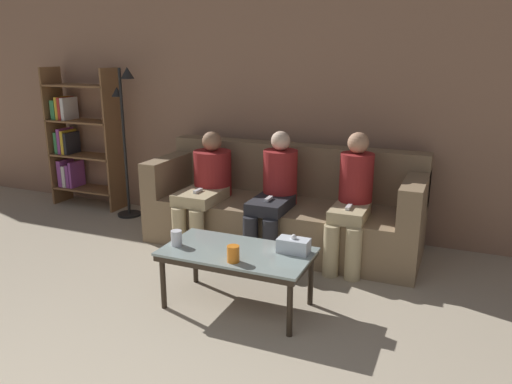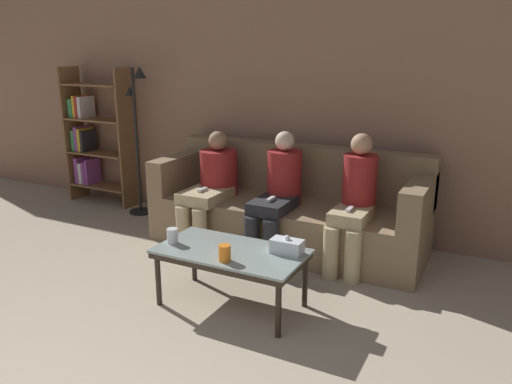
{
  "view_description": "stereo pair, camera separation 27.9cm",
  "coord_description": "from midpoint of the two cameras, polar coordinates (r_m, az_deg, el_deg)",
  "views": [
    {
      "loc": [
        1.5,
        -0.71,
        1.77
      ],
      "look_at": [
        0.0,
        2.85,
        0.69
      ],
      "focal_mm": 35.0,
      "sensor_mm": 36.0,
      "label": 1
    },
    {
      "loc": [
        1.75,
        -0.59,
        1.77
      ],
      "look_at": [
        0.0,
        2.85,
        0.69
      ],
      "focal_mm": 35.0,
      "sensor_mm": 36.0,
      "label": 2
    }
  ],
  "objects": [
    {
      "name": "wall_back",
      "position": [
        4.97,
        3.75,
        10.25
      ],
      "size": [
        12.0,
        0.06,
        2.6
      ],
      "color": "#9E755B",
      "rests_on": "ground_plane"
    },
    {
      "name": "seated_person_mid_right",
      "position": [
        4.22,
        9.12,
        -0.71
      ],
      "size": [
        0.31,
        0.62,
        1.13
      ],
      "color": "tan",
      "rests_on": "ground_plane"
    },
    {
      "name": "tissue_box",
      "position": [
        3.46,
        2.01,
        -6.14
      ],
      "size": [
        0.22,
        0.12,
        0.13
      ],
      "color": "silver",
      "rests_on": "coffee_table"
    },
    {
      "name": "coffee_table",
      "position": [
        3.54,
        -4.44,
        -7.35
      ],
      "size": [
        1.05,
        0.56,
        0.43
      ],
      "color": "#8C9E99",
      "rests_on": "ground_plane"
    },
    {
      "name": "seated_person_left_end",
      "position": [
        4.72,
        -7.34,
        0.9
      ],
      "size": [
        0.36,
        0.74,
        1.05
      ],
      "color": "tan",
      "rests_on": "ground_plane"
    },
    {
      "name": "bookshelf",
      "position": [
        6.26,
        -20.94,
        5.47
      ],
      "size": [
        0.87,
        0.32,
        1.61
      ],
      "color": "brown",
      "rests_on": "ground_plane"
    },
    {
      "name": "cup_near_right",
      "position": [
        3.65,
        -11.26,
        -5.2
      ],
      "size": [
        0.08,
        0.08,
        0.11
      ],
      "color": "silver",
      "rests_on": "coffee_table"
    },
    {
      "name": "seated_person_mid_left",
      "position": [
        4.42,
        0.38,
        0.1
      ],
      "size": [
        0.31,
        0.69,
        1.1
      ],
      "color": "#28282D",
      "rests_on": "ground_plane"
    },
    {
      "name": "standing_lamp",
      "position": [
        5.6,
        -16.14,
        7.14
      ],
      "size": [
        0.31,
        0.26,
        1.62
      ],
      "color": "black",
      "rests_on": "ground_plane"
    },
    {
      "name": "couch",
      "position": [
        4.7,
        1.5,
        -2.09
      ],
      "size": [
        2.53,
        0.88,
        0.92
      ],
      "color": "#897051",
      "rests_on": "ground_plane"
    },
    {
      "name": "cup_near_left",
      "position": [
        3.32,
        -5.04,
        -7.09
      ],
      "size": [
        0.08,
        0.08,
        0.11
      ],
      "color": "orange",
      "rests_on": "coffee_table"
    }
  ]
}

